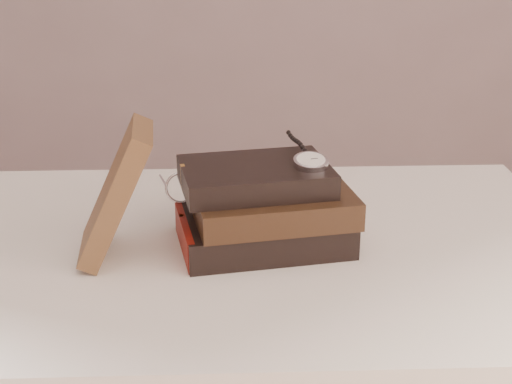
{
  "coord_description": "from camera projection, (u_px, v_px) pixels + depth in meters",
  "views": [
    {
      "loc": [
        0.02,
        -0.58,
        1.19
      ],
      "look_at": [
        0.06,
        0.35,
        0.82
      ],
      "focal_mm": 53.1,
      "sensor_mm": 36.0,
      "label": 1
    }
  ],
  "objects": [
    {
      "name": "journal",
      "position": [
        116.0,
        192.0,
        0.96
      ],
      "size": [
        0.11,
        0.12,
        0.18
      ],
      "primitive_type": "cube",
      "rotation": [
        0.0,
        0.44,
        0.09
      ],
      "color": "#452D1A",
      "rests_on": "table"
    },
    {
      "name": "table",
      "position": [
        216.0,
        303.0,
        1.06
      ],
      "size": [
        1.0,
        0.6,
        0.75
      ],
      "color": "white",
      "rests_on": "ground"
    },
    {
      "name": "eyeglasses",
      "position": [
        197.0,
        185.0,
        1.05
      ],
      "size": [
        0.11,
        0.12,
        0.04
      ],
      "color": "silver",
      "rests_on": "book_stack"
    },
    {
      "name": "book_stack",
      "position": [
        265.0,
        208.0,
        1.0
      ],
      "size": [
        0.25,
        0.19,
        0.11
      ],
      "color": "black",
      "rests_on": "table"
    },
    {
      "name": "pocket_watch",
      "position": [
        309.0,
        160.0,
        0.98
      ],
      "size": [
        0.05,
        0.15,
        0.02
      ],
      "color": "silver",
      "rests_on": "book_stack"
    }
  ]
}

